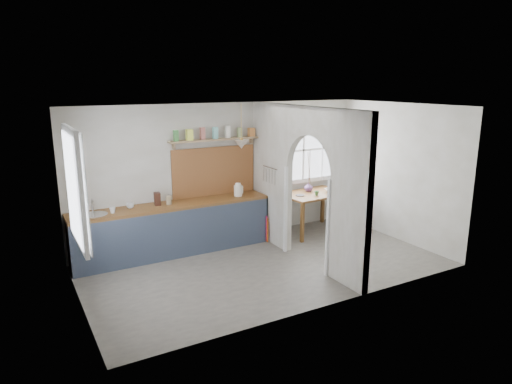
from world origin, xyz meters
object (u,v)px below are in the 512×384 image
vase (309,187)px  dining_table (313,212)px  chair_right (347,203)px  chair_left (271,216)px  kettle (238,190)px

vase → dining_table: bearing=-84.7°
chair_right → chair_left: bearing=71.6°
dining_table → chair_right: (0.90, 0.03, 0.06)m
dining_table → kettle: kettle is taller
chair_left → chair_right: chair_right is taller
chair_left → kettle: 0.88m
chair_right → kettle: size_ratio=3.85×
chair_left → vase: vase is taller
chair_left → kettle: size_ratio=3.61×
kettle → vase: (1.58, -0.04, -0.12)m
dining_table → chair_left: chair_left is taller
chair_right → vase: 1.02m
dining_table → vase: 0.52m
chair_left → chair_right: size_ratio=0.94×
chair_left → chair_right: (1.85, -0.04, 0.03)m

